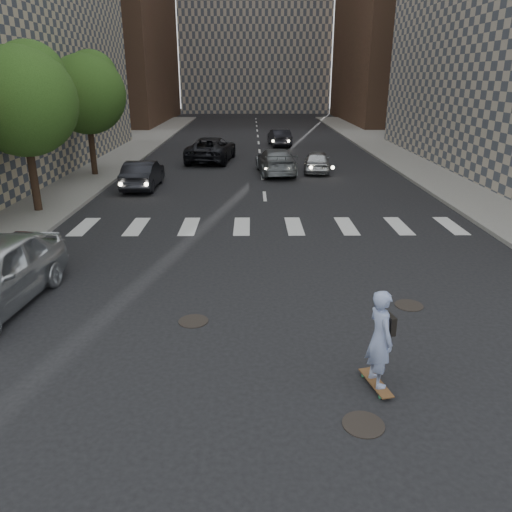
{
  "coord_description": "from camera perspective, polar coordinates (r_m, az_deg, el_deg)",
  "views": [
    {
      "loc": [
        -0.63,
        -9.25,
        5.42
      ],
      "look_at": [
        -0.53,
        2.1,
        1.3
      ],
      "focal_mm": 35.0,
      "sensor_mm": 36.0,
      "label": 1
    }
  ],
  "objects": [
    {
      "name": "sidewalk_right",
      "position": [
        33.36,
        26.77,
        8.63
      ],
      "size": [
        13.0,
        80.0,
        0.15
      ],
      "primitive_type": "cube",
      "color": "gray",
      "rests_on": "ground"
    },
    {
      "name": "manhole_a",
      "position": [
        8.84,
        12.17,
        -18.3
      ],
      "size": [
        0.7,
        0.7,
        0.02
      ],
      "primitive_type": "cylinder",
      "color": "black",
      "rests_on": "ground"
    },
    {
      "name": "traffic_car_a",
      "position": [
        26.19,
        -12.79,
        9.09
      ],
      "size": [
        1.49,
        4.26,
        1.4
      ],
      "primitive_type": "imported",
      "rotation": [
        0.0,
        0.0,
        3.14
      ],
      "color": "black",
      "rests_on": "ground"
    },
    {
      "name": "traffic_car_e",
      "position": [
        41.58,
        2.68,
        13.38
      ],
      "size": [
        1.88,
        4.22,
        1.35
      ],
      "primitive_type": "imported",
      "rotation": [
        0.0,
        0.0,
        3.26
      ],
      "color": "black",
      "rests_on": "ground"
    },
    {
      "name": "traffic_car_c",
      "position": [
        34.0,
        -5.13,
        12.07
      ],
      "size": [
        3.31,
        6.02,
        1.6
      ],
      "primitive_type": "imported",
      "rotation": [
        0.0,
        0.0,
        3.02
      ],
      "color": "black",
      "rests_on": "ground"
    },
    {
      "name": "ground",
      "position": [
        10.74,
        2.96,
        -10.39
      ],
      "size": [
        160.0,
        160.0,
        0.0
      ],
      "primitive_type": "plane",
      "color": "black",
      "rests_on": "ground"
    },
    {
      "name": "sidewalk_left",
      "position": [
        32.8,
        -25.86,
        8.61
      ],
      "size": [
        13.0,
        80.0,
        0.15
      ],
      "primitive_type": "cube",
      "color": "gray",
      "rests_on": "ground"
    },
    {
      "name": "skateboarder",
      "position": [
        9.26,
        14.01,
        -9.1
      ],
      "size": [
        0.58,
        1.0,
        1.94
      ],
      "rotation": [
        0.0,
        0.0,
        0.24
      ],
      "color": "brown",
      "rests_on": "ground"
    },
    {
      "name": "manhole_c",
      "position": [
        13.08,
        17.08,
        -5.41
      ],
      "size": [
        0.7,
        0.7,
        0.02
      ],
      "primitive_type": "cylinder",
      "color": "black",
      "rests_on": "ground"
    },
    {
      "name": "tree_c",
      "position": [
        29.73,
        -18.7,
        17.48
      ],
      "size": [
        4.2,
        4.2,
        6.6
      ],
      "color": "#382619",
      "rests_on": "sidewalk_left"
    },
    {
      "name": "manhole_b",
      "position": [
        11.84,
        -7.17,
        -7.39
      ],
      "size": [
        0.7,
        0.7,
        0.02
      ],
      "primitive_type": "cylinder",
      "color": "black",
      "rests_on": "ground"
    },
    {
      "name": "traffic_car_b",
      "position": [
        29.46,
        2.27,
        10.78
      ],
      "size": [
        2.44,
        5.16,
        1.45
      ],
      "primitive_type": "imported",
      "rotation": [
        0.0,
        0.0,
        3.22
      ],
      "color": "slate",
      "rests_on": "ground"
    },
    {
      "name": "traffic_car_d",
      "position": [
        30.19,
        6.97,
        10.7
      ],
      "size": [
        1.92,
        3.88,
        1.27
      ],
      "primitive_type": "imported",
      "rotation": [
        0.0,
        0.0,
        3.03
      ],
      "color": "#ABAEB2",
      "rests_on": "ground"
    },
    {
      "name": "tree_b",
      "position": [
        22.22,
        -24.99,
        16.2
      ],
      "size": [
        4.2,
        4.2,
        6.6
      ],
      "color": "#382619",
      "rests_on": "sidewalk_left"
    }
  ]
}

